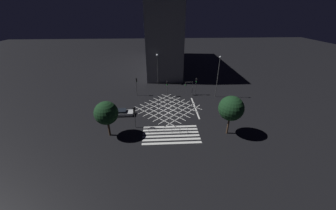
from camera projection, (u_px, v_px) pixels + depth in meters
ground_plane at (168, 108)px, 39.17m from camera, size 200.00×200.00×0.00m
road_markings at (171, 120)px, 34.93m from camera, size 14.10×18.69×0.01m
office_building at (163, 33)px, 63.92m from camera, size 10.06×38.27×22.18m
traffic_light_sw_cross at (134, 113)px, 31.64m from camera, size 0.36×0.39×4.00m
traffic_light_median_north at (167, 86)px, 43.27m from camera, size 0.36×0.39×3.75m
traffic_light_ne_cross at (196, 83)px, 43.90m from camera, size 0.36×0.39×4.15m
traffic_light_ne_main at (188, 85)px, 43.92m from camera, size 1.87×0.36×3.43m
traffic_light_nw_main at (137, 83)px, 43.44m from camera, size 0.39×0.36×4.35m
street_lamp_east at (157, 62)px, 48.59m from camera, size 0.60×0.60×8.19m
street_lamp_west at (218, 72)px, 41.43m from camera, size 0.41×0.41×9.56m
street_tree_near at (231, 108)px, 29.21m from camera, size 3.96×3.96×6.73m
street_tree_far at (106, 113)px, 28.98m from camera, size 3.72×3.72×6.08m
waiting_car at (122, 113)px, 36.41m from camera, size 4.28×1.75×1.15m
pedestrian_railing at (168, 130)px, 31.17m from camera, size 6.64×0.40×1.05m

